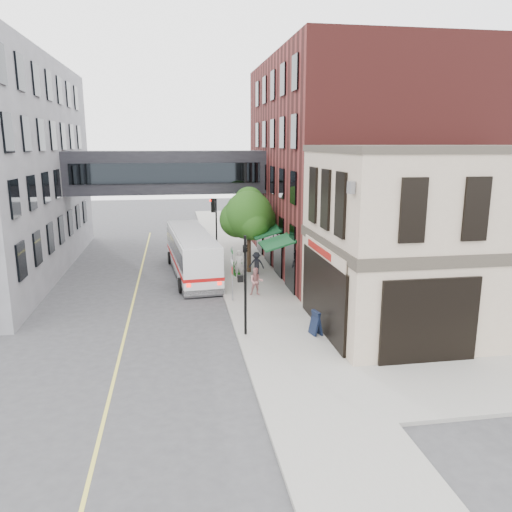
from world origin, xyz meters
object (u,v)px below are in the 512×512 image
object	(u,v)px
pedestrian_a	(239,264)
newspaper_box	(238,269)
sandwich_board	(316,323)
pedestrian_b	(256,282)
pedestrian_c	(256,264)
bus	(192,252)

from	to	relation	value
pedestrian_a	newspaper_box	xyz separation A→B (m)	(-0.02, 0.54, -0.44)
pedestrian_a	sandwich_board	size ratio (longest dim) A/B	1.62
pedestrian_b	sandwich_board	world-z (taller)	pedestrian_b
pedestrian_c	sandwich_board	distance (m)	10.48
pedestrian_c	pedestrian_b	bearing A→B (deg)	-76.69
newspaper_box	pedestrian_a	bearing A→B (deg)	-102.57
bus	pedestrian_b	world-z (taller)	bus
pedestrian_a	newspaper_box	world-z (taller)	pedestrian_a
bus	newspaper_box	size ratio (longest dim) A/B	11.95
newspaper_box	sandwich_board	bearing A→B (deg)	-93.67
pedestrian_a	pedestrian_c	xyz separation A→B (m)	(1.17, 0.29, -0.11)
pedestrian_a	pedestrian_b	distance (m)	3.88
bus	sandwich_board	xyz separation A→B (m)	(5.05, -11.83, -0.89)
sandwich_board	pedestrian_b	bearing A→B (deg)	91.06
pedestrian_c	newspaper_box	size ratio (longest dim) A/B	1.74
pedestrian_a	bus	bearing A→B (deg)	168.63
pedestrian_b	pedestrian_a	bearing A→B (deg)	104.83
bus	newspaper_box	xyz separation A→B (m)	(2.88, -1.15, -0.99)
pedestrian_c	newspaper_box	xyz separation A→B (m)	(-1.19, 0.25, -0.33)
bus	pedestrian_c	xyz separation A→B (m)	(4.08, -1.40, -0.66)
bus	pedestrian_c	bearing A→B (deg)	-18.99
pedestrian_a	sandwich_board	distance (m)	10.37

